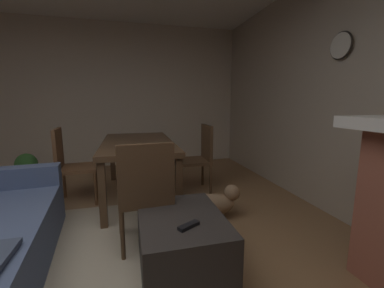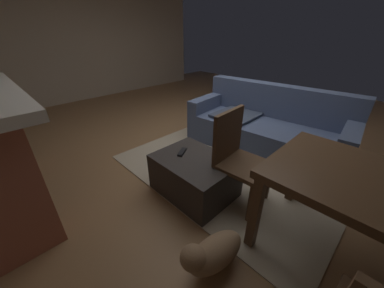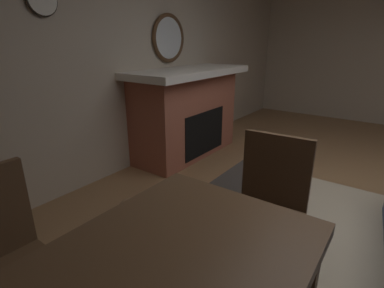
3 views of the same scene
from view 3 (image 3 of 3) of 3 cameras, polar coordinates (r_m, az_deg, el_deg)
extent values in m
cube|color=#B7A893|center=(3.66, -11.46, 16.89)|extent=(8.29, 0.12, 2.69)
cube|color=tan|center=(2.46, 27.01, -20.06)|extent=(2.60, 2.00, 0.01)
cube|color=#9E5642|center=(3.95, -1.13, 5.46)|extent=(1.54, 0.60, 1.07)
cube|color=black|center=(3.85, 1.98, 2.26)|extent=(0.85, 0.10, 0.56)
cube|color=white|center=(3.82, -0.57, 13.73)|extent=(1.78, 0.76, 0.08)
torus|color=#4C331E|center=(4.00, -4.51, 19.64)|extent=(0.60, 0.05, 0.60)
cylinder|color=silver|center=(4.00, -4.51, 19.64)|extent=(0.50, 0.01, 0.50)
cube|color=#2D2826|center=(2.48, 11.65, -12.00)|extent=(0.80, 0.61, 0.42)
cube|color=black|center=(2.52, 13.42, -5.84)|extent=(0.12, 0.16, 0.02)
cube|color=#513823|center=(1.90, -2.49, -17.65)|extent=(0.07, 0.07, 0.68)
cube|color=#513823|center=(1.73, -31.55, -21.64)|extent=(0.45, 0.45, 0.04)
cylinder|color=#513823|center=(2.07, -27.28, -21.48)|extent=(0.04, 0.04, 0.41)
cube|color=#513823|center=(1.95, 13.39, -13.88)|extent=(0.47, 0.47, 0.04)
cube|color=#513823|center=(2.00, 15.88, -4.80)|extent=(0.07, 0.44, 0.48)
cylinder|color=#513823|center=(1.90, 16.83, -24.01)|extent=(0.04, 0.04, 0.41)
cylinder|color=#513823|center=(2.00, 5.02, -20.59)|extent=(0.04, 0.04, 0.41)
cylinder|color=#513823|center=(2.21, 19.86, -17.41)|extent=(0.04, 0.04, 0.41)
cylinder|color=#513823|center=(2.29, 9.79, -14.91)|extent=(0.04, 0.04, 0.41)
ellipsoid|color=#8C6B4C|center=(2.24, -8.50, -16.94)|extent=(0.28, 0.49, 0.23)
sphere|color=#8C6B4C|center=(2.32, -11.96, -12.20)|extent=(0.17, 0.17, 0.17)
camera|label=1|loc=(3.65, 29.28, 13.24)|focal=23.09mm
camera|label=2|loc=(2.23, -38.40, 17.62)|focal=20.05mm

